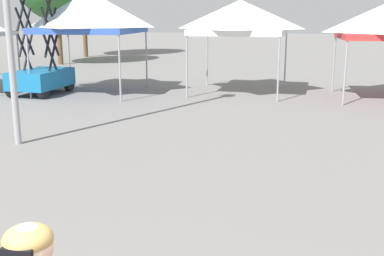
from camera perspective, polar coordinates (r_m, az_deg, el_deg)
The scene contains 3 objects.
canopy_tent_center at distance 17.24m, azimuth -12.13°, elevation 13.38°, with size 3.38×3.38×3.51m.
canopy_tent_left_of_center at distance 16.96m, azimuth 5.76°, elevation 12.99°, with size 3.28×3.28×3.21m.
scissor_lift at distance 17.43m, azimuth -17.72°, elevation 7.93°, with size 1.49×2.36×4.15m.
Camera 1 is at (1.38, -1.32, 2.72)m, focal length 44.76 mm.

